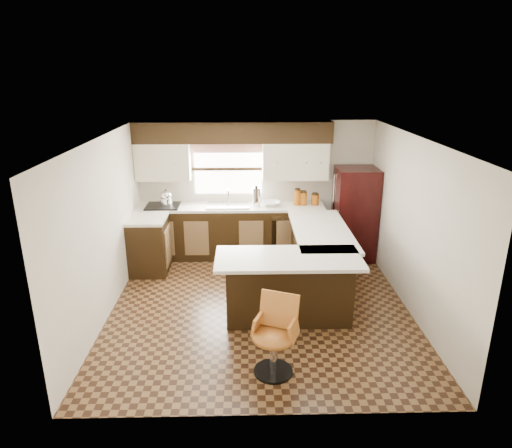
{
  "coord_description": "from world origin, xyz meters",
  "views": [
    {
      "loc": [
        -0.19,
        -5.85,
        3.24
      ],
      "look_at": [
        -0.04,
        0.45,
        1.09
      ],
      "focal_mm": 32.0,
      "sensor_mm": 36.0,
      "label": 1
    }
  ],
  "objects_px": {
    "peninsula_long": "(317,259)",
    "peninsula_return": "(289,288)",
    "refrigerator": "(355,214)",
    "bar_chair": "(274,338)"
  },
  "relations": [
    {
      "from": "peninsula_long",
      "to": "refrigerator",
      "type": "relative_size",
      "value": 1.19
    },
    {
      "from": "peninsula_long",
      "to": "refrigerator",
      "type": "xyz_separation_m",
      "value": [
        0.83,
        1.15,
        0.37
      ]
    },
    {
      "from": "peninsula_long",
      "to": "peninsula_return",
      "type": "relative_size",
      "value": 1.18
    },
    {
      "from": "refrigerator",
      "to": "bar_chair",
      "type": "xyz_separation_m",
      "value": [
        -1.62,
        -3.3,
        -0.37
      ]
    },
    {
      "from": "peninsula_return",
      "to": "refrigerator",
      "type": "relative_size",
      "value": 1.01
    },
    {
      "from": "peninsula_long",
      "to": "refrigerator",
      "type": "height_order",
      "value": "refrigerator"
    },
    {
      "from": "peninsula_long",
      "to": "peninsula_return",
      "type": "xyz_separation_m",
      "value": [
        -0.53,
        -0.97,
        0.0
      ]
    },
    {
      "from": "bar_chair",
      "to": "peninsula_long",
      "type": "bearing_deg",
      "value": 91.6
    },
    {
      "from": "bar_chair",
      "to": "peninsula_return",
      "type": "bearing_deg",
      "value": 98.95
    },
    {
      "from": "peninsula_return",
      "to": "bar_chair",
      "type": "height_order",
      "value": "bar_chair"
    }
  ]
}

